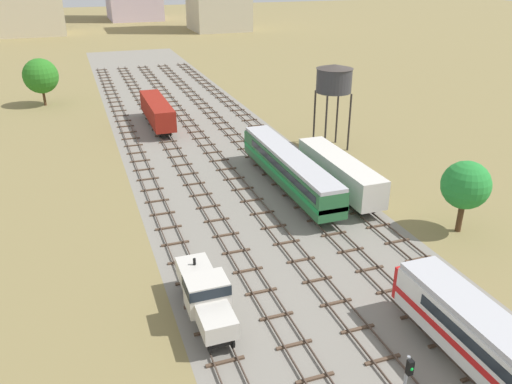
{
  "coord_description": "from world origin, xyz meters",
  "views": [
    {
      "loc": [
        -15.28,
        -0.74,
        21.97
      ],
      "look_at": [
        0.0,
        42.26,
        1.5
      ],
      "focal_mm": 36.26,
      "sensor_mm": 36.0,
      "label": 1
    }
  ],
  "objects_px": {
    "freight_boxcar_centre_right_mid": "(339,171)",
    "water_tower": "(334,79)",
    "shunter_loco_far_left_near": "(205,293)",
    "freight_boxcar_left_far": "(157,110)",
    "diesel_railcar_centre_midfar": "(289,167)"
  },
  "relations": [
    {
      "from": "freight_boxcar_left_far",
      "to": "water_tower",
      "type": "relative_size",
      "value": 1.32
    },
    {
      "from": "freight_boxcar_centre_right_mid",
      "to": "diesel_railcar_centre_midfar",
      "type": "relative_size",
      "value": 0.68
    },
    {
      "from": "freight_boxcar_centre_right_mid",
      "to": "diesel_railcar_centre_midfar",
      "type": "xyz_separation_m",
      "value": [
        -4.49,
        2.49,
        0.15
      ]
    },
    {
      "from": "shunter_loco_far_left_near",
      "to": "freight_boxcar_left_far",
      "type": "height_order",
      "value": "freight_boxcar_left_far"
    },
    {
      "from": "freight_boxcar_centre_right_mid",
      "to": "water_tower",
      "type": "distance_m",
      "value": 15.71
    },
    {
      "from": "shunter_loco_far_left_near",
      "to": "freight_boxcar_centre_right_mid",
      "type": "distance_m",
      "value": 23.6
    },
    {
      "from": "shunter_loco_far_left_near",
      "to": "freight_boxcar_left_far",
      "type": "bearing_deg",
      "value": 84.28
    },
    {
      "from": "freight_boxcar_left_far",
      "to": "shunter_loco_far_left_near",
      "type": "bearing_deg",
      "value": -95.72
    },
    {
      "from": "shunter_loco_far_left_near",
      "to": "water_tower",
      "type": "bearing_deg",
      "value": 50.13
    },
    {
      "from": "freight_boxcar_centre_right_mid",
      "to": "freight_boxcar_left_far",
      "type": "distance_m",
      "value": 32.5
    },
    {
      "from": "shunter_loco_far_left_near",
      "to": "diesel_railcar_centre_midfar",
      "type": "relative_size",
      "value": 0.41
    },
    {
      "from": "diesel_railcar_centre_midfar",
      "to": "water_tower",
      "type": "bearing_deg",
      "value": 45.99
    },
    {
      "from": "water_tower",
      "to": "shunter_loco_far_left_near",
      "type": "bearing_deg",
      "value": -129.87
    },
    {
      "from": "shunter_loco_far_left_near",
      "to": "freight_boxcar_left_far",
      "type": "distance_m",
      "value": 45.12
    },
    {
      "from": "diesel_railcar_centre_midfar",
      "to": "water_tower",
      "type": "xyz_separation_m",
      "value": [
        10.3,
        10.66,
        6.18
      ]
    }
  ]
}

